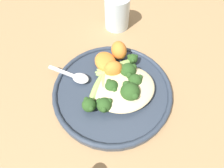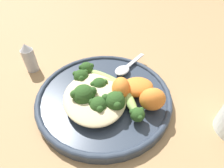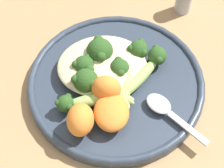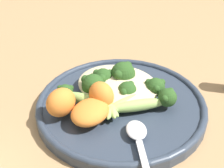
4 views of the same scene
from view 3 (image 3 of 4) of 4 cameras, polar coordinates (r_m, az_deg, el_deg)
The scene contains 14 objects.
ground_plane at distance 0.61m, azimuth 1.36°, elevation -1.14°, with size 4.00×4.00×0.00m, color #9E7A51.
plate at distance 0.60m, azimuth 0.62°, elevation 0.20°, with size 0.28×0.28×0.02m.
quinoa_mound at distance 0.60m, azimuth -1.49°, elevation 2.94°, with size 0.14×0.12×0.02m, color beige.
broccoli_stalk_0 at distance 0.60m, azimuth 5.48°, elevation 2.64°, with size 0.09×0.09×0.03m.
broccoli_stalk_1 at distance 0.60m, azimuth 3.43°, elevation 3.49°, with size 0.07×0.11×0.03m.
broccoli_stalk_2 at distance 0.58m, azimuth 1.42°, elevation 1.39°, with size 0.03×0.09×0.03m.
broccoli_stalk_3 at distance 0.60m, azimuth -1.38°, elevation 4.01°, with size 0.06×0.13×0.04m.
broccoli_stalk_4 at distance 0.58m, azimuth -2.83°, elevation 1.64°, with size 0.09×0.10×0.03m.
broccoli_stalk_5 at distance 0.57m, azimuth -3.35°, elevation 0.40°, with size 0.09×0.07×0.04m.
broccoli_stalk_6 at distance 0.56m, azimuth -3.85°, elevation -2.54°, with size 0.11×0.03×0.03m.
sweet_potato_chunk_0 at distance 0.53m, azimuth -4.84°, elevation -5.45°, with size 0.05×0.04×0.05m, color orange.
sweet_potato_chunk_1 at distance 0.55m, azimuth -0.09°, elevation -4.26°, with size 0.07×0.05×0.03m, color orange.
sweet_potato_chunk_2 at distance 0.56m, azimuth -0.88°, elevation -0.70°, with size 0.05×0.04×0.04m, color orange.
spoon at distance 0.57m, azimuth 7.93°, elevation -3.66°, with size 0.08×0.10×0.01m.
Camera 3 is at (-0.06, -0.33, 0.51)m, focal length 60.00 mm.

